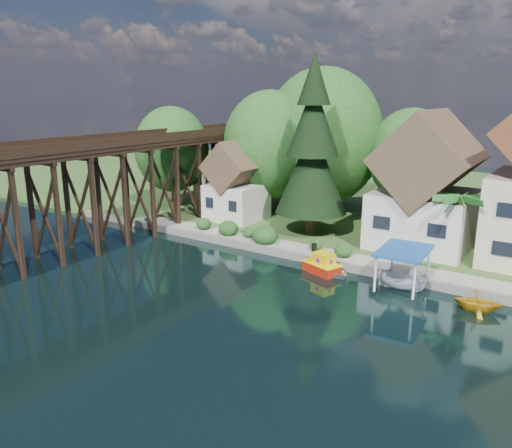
% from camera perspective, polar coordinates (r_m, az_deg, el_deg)
% --- Properties ---
extents(ground, '(140.00, 140.00, 0.00)m').
position_cam_1_polar(ground, '(32.96, -1.81, -8.00)').
color(ground, black).
rests_on(ground, ground).
extents(bank, '(140.00, 52.00, 0.50)m').
position_cam_1_polar(bank, '(62.46, 16.91, 2.61)').
color(bank, '#345321').
rests_on(bank, ground).
extents(seawall, '(60.00, 0.40, 0.62)m').
position_cam_1_polar(seawall, '(37.51, 10.46, -4.85)').
color(seawall, slate).
rests_on(seawall, ground).
extents(promenade, '(50.00, 2.60, 0.06)m').
position_cam_1_polar(promenade, '(37.89, 14.05, -4.50)').
color(promenade, gray).
rests_on(promenade, bank).
extents(trestle_bridge, '(4.12, 44.18, 9.30)m').
position_cam_1_polar(trestle_bridge, '(45.71, -14.40, 5.01)').
color(trestle_bridge, black).
rests_on(trestle_bridge, ground).
extents(house_left, '(7.64, 8.64, 11.02)m').
position_cam_1_polar(house_left, '(42.64, 18.89, 3.70)').
color(house_left, silver).
rests_on(house_left, bank).
extents(shed, '(5.09, 5.40, 7.85)m').
position_cam_1_polar(shed, '(49.40, -2.25, 4.37)').
color(shed, silver).
rests_on(shed, bank).
extents(bg_trees, '(49.90, 13.30, 10.57)m').
position_cam_1_polar(bg_trees, '(49.10, 14.02, 7.97)').
color(bg_trees, '#382314').
rests_on(bg_trees, bank).
extents(shrubs, '(15.76, 2.47, 1.70)m').
position_cam_1_polar(shrubs, '(42.21, 0.54, -1.05)').
color(shrubs, '#204519').
rests_on(shrubs, bank).
extents(conifer, '(6.31, 6.31, 15.53)m').
position_cam_1_polar(conifer, '(43.87, 6.47, 8.45)').
color(conifer, '#382314').
rests_on(conifer, bank).
extents(palm_tree, '(4.33, 4.33, 5.50)m').
position_cam_1_polar(palm_tree, '(38.48, 22.37, 2.49)').
color(palm_tree, '#382314').
rests_on(palm_tree, bank).
extents(tugboat, '(3.15, 2.36, 2.04)m').
position_cam_1_polar(tugboat, '(36.80, 7.55, -4.62)').
color(tugboat, '#B41E0C').
rests_on(tugboat, ground).
extents(boat_white_a, '(4.28, 3.91, 0.73)m').
position_cam_1_polar(boat_white_a, '(36.86, 8.70, -5.04)').
color(boat_white_a, silver).
rests_on(boat_white_a, ground).
extents(boat_canopy, '(3.61, 4.56, 2.82)m').
position_cam_1_polar(boat_canopy, '(34.60, 16.37, -5.34)').
color(boat_canopy, silver).
rests_on(boat_canopy, ground).
extents(boat_yellow, '(3.17, 2.87, 1.45)m').
position_cam_1_polar(boat_yellow, '(33.05, 24.04, -7.94)').
color(boat_yellow, gold).
rests_on(boat_yellow, ground).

